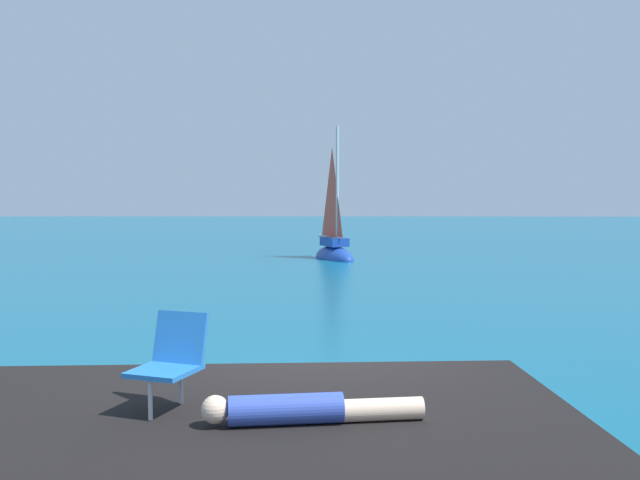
% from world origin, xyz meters
% --- Properties ---
extents(ground_plane, '(160.00, 160.00, 0.00)m').
position_xyz_m(ground_plane, '(0.00, 0.00, 0.00)').
color(ground_plane, '#0F5675').
extents(shore_ledge, '(6.62, 4.12, 0.80)m').
position_xyz_m(shore_ledge, '(-0.98, -2.67, 0.40)').
color(shore_ledge, black).
rests_on(shore_ledge, ground).
extents(boulder_seaward, '(1.62, 1.43, 1.01)m').
position_xyz_m(boulder_seaward, '(-1.35, -0.91, 0.00)').
color(boulder_seaward, black).
rests_on(boulder_seaward, ground).
extents(boulder_inland, '(1.63, 1.69, 0.95)m').
position_xyz_m(boulder_inland, '(-0.11, -0.33, 0.00)').
color(boulder_inland, black).
rests_on(boulder_inland, ground).
extents(sailboat_near, '(2.19, 3.28, 5.93)m').
position_xyz_m(sailboat_near, '(0.36, 20.51, 0.32)').
color(sailboat_near, '#193D99').
rests_on(sailboat_near, ground).
extents(person_sunbather, '(1.76, 0.43, 0.25)m').
position_xyz_m(person_sunbather, '(-0.08, -2.78, 0.91)').
color(person_sunbather, '#334CB2').
rests_on(person_sunbather, shore_ledge).
extents(beach_chair, '(0.65, 0.72, 0.80)m').
position_xyz_m(beach_chair, '(-1.20, -2.39, 1.24)').
color(beach_chair, blue).
rests_on(beach_chair, shore_ledge).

